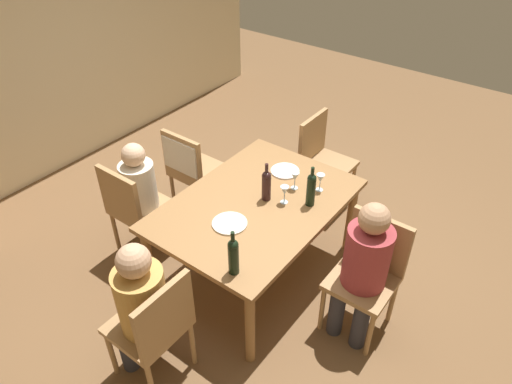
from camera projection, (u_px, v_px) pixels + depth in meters
name	position (u px, v px, depth m)	size (l,w,h in m)	color
ground_plane	(256.00, 270.00, 4.05)	(10.00, 10.00, 0.00)	brown
rear_room_partition	(29.00, 47.00, 4.56)	(6.40, 0.12, 2.70)	beige
dining_table	(256.00, 211.00, 3.66)	(1.57, 1.11, 0.74)	olive
chair_left_end	(156.00, 325.00, 2.94)	(0.44, 0.44, 0.92)	#A87F51
chair_far_left	(134.00, 206.00, 3.90)	(0.44, 0.44, 0.92)	#A87F51
chair_near	(369.00, 268.00, 3.34)	(0.44, 0.44, 0.92)	#A87F51
chair_right_end	(321.00, 156.00, 4.52)	(0.44, 0.44, 0.92)	#A87F51
chair_far_right	(189.00, 164.00, 4.29)	(0.46, 0.44, 0.92)	#A87F51
person_woman_host	(140.00, 303.00, 2.92)	(0.31, 0.36, 1.15)	#33333D
person_man_bearded	(142.00, 190.00, 3.91)	(0.33, 0.28, 1.09)	#33333D
person_man_guest	(364.00, 264.00, 3.19)	(0.36, 0.31, 1.15)	#33333D
wine_bottle_tall_green	(233.00, 255.00, 2.94)	(0.07, 0.07, 0.34)	black
wine_bottle_dark_red	(311.00, 188.00, 3.50)	(0.07, 0.07, 0.34)	black
wine_bottle_short_olive	(266.00, 184.00, 3.56)	(0.07, 0.07, 0.32)	black
wine_glass_near_left	(295.00, 177.00, 3.70)	(0.07, 0.07, 0.15)	silver
wine_glass_centre	(285.00, 191.00, 3.55)	(0.07, 0.07, 0.15)	silver
wine_glass_near_right	(320.00, 179.00, 3.67)	(0.07, 0.07, 0.15)	silver
dinner_plate_host	(285.00, 171.00, 3.94)	(0.24, 0.24, 0.01)	white
dinner_plate_guest_left	(230.00, 223.00, 3.40)	(0.26, 0.26, 0.01)	silver
handbag	(224.00, 183.00, 4.89)	(0.28, 0.12, 0.22)	brown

